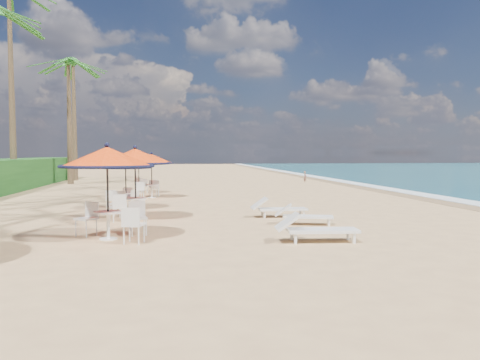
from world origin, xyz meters
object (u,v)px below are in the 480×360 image
object	(u,v)px
station_0	(109,169)
station_3	(151,164)
station_2	(126,169)
station_1	(133,163)
lounger_near	(314,228)
station_4	(139,163)
lounger_far	(277,208)
lounger_mid	(302,215)

from	to	relation	value
station_0	station_3	bearing A→B (deg)	87.09
station_2	station_0	bearing A→B (deg)	-88.02
station_1	station_3	bearing A→B (deg)	88.02
station_3	lounger_near	xyz separation A→B (m)	(4.45, -12.20, -1.29)
station_4	lounger_far	distance (m)	11.74
station_1	lounger_mid	bearing A→B (deg)	-20.35
lounger_near	lounger_mid	world-z (taller)	lounger_near
station_0	station_4	size ratio (longest dim) A/B	1.13
station_3	station_2	bearing A→B (deg)	-99.96
lounger_near	lounger_mid	xyz separation A→B (m)	(0.48, 2.75, -0.05)
station_3	station_4	xyz separation A→B (m)	(-0.77, 2.69, 0.02)
station_4	lounger_near	distance (m)	15.83
lounger_mid	lounger_far	world-z (taller)	lounger_far
station_1	station_4	size ratio (longest dim) A/B	1.13
station_2	station_3	size ratio (longest dim) A/B	0.95
station_0	lounger_mid	distance (m)	5.92
station_1	lounger_mid	world-z (taller)	station_1
station_3	lounger_mid	distance (m)	10.74
station_1	station_2	bearing A→B (deg)	99.95
station_0	lounger_far	world-z (taller)	station_0
station_2	station_3	bearing A→B (deg)	80.04
station_4	lounger_near	xyz separation A→B (m)	(5.22, -14.89, -1.31)
station_2	station_4	world-z (taller)	station_4
station_1	lounger_far	world-z (taller)	station_1
lounger_near	lounger_far	xyz separation A→B (m)	(0.09, 4.50, -0.02)
station_2	station_4	size ratio (longest dim) A/B	0.98
station_2	lounger_far	size ratio (longest dim) A/B	1.11
station_1	lounger_near	size ratio (longest dim) A/B	1.17
station_3	station_4	distance (m)	2.80
lounger_near	lounger_mid	size ratio (longest dim) A/B	1.13
station_1	lounger_mid	xyz separation A→B (m)	(5.18, -1.92, -1.56)
station_2	lounger_far	bearing A→B (deg)	-30.91
station_3	lounger_far	size ratio (longest dim) A/B	1.16
station_1	lounger_mid	size ratio (longest dim) A/B	1.32
lounger_near	station_2	bearing A→B (deg)	128.98
station_0	station_4	bearing A→B (deg)	90.86
station_1	station_0	bearing A→B (deg)	-94.85
station_3	lounger_far	world-z (taller)	station_3
lounger_near	lounger_far	world-z (taller)	lounger_near
station_4	lounger_mid	bearing A→B (deg)	-64.88
station_2	station_4	bearing A→B (deg)	89.83
lounger_near	lounger_mid	bearing A→B (deg)	84.94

